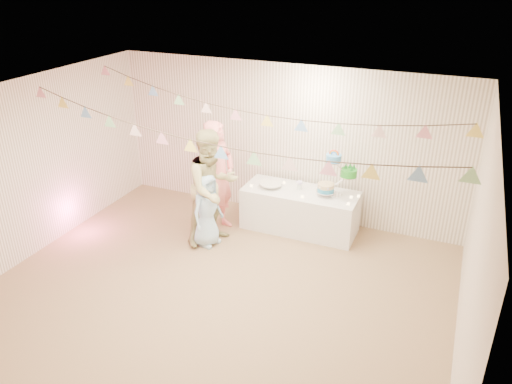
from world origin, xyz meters
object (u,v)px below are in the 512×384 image
at_px(cake_stand, 337,171).
at_px(person_child, 207,210).
at_px(person_adult_b, 212,188).
at_px(person_adult_a, 219,177).
at_px(table, 300,210).

bearing_deg(cake_stand, person_child, -148.40).
distance_m(cake_stand, person_adult_b, 1.93).
height_order(person_adult_a, person_adult_b, person_adult_a).
distance_m(table, person_adult_a, 1.43).
bearing_deg(person_child, person_adult_b, -5.17).
bearing_deg(cake_stand, person_adult_a, -162.71).
relative_size(cake_stand, person_adult_b, 0.39).
bearing_deg(person_adult_a, cake_stand, -64.97).
relative_size(cake_stand, person_adult_a, 0.38).
bearing_deg(person_adult_a, person_adult_b, -159.51).
height_order(person_adult_b, person_child, person_adult_b).
height_order(table, person_adult_b, person_adult_b).
xyz_separation_m(cake_stand, person_adult_b, (-1.68, -0.93, -0.19)).
relative_size(person_adult_b, person_child, 1.55).
distance_m(table, cake_stand, 0.94).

